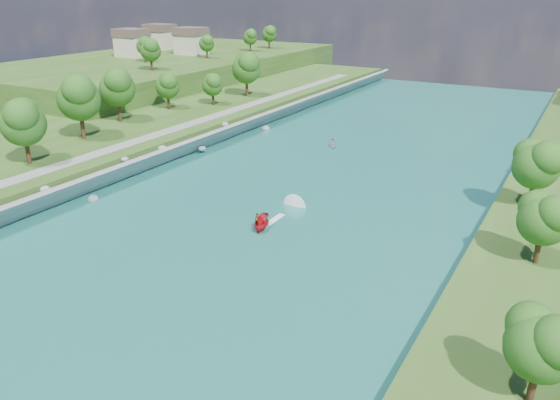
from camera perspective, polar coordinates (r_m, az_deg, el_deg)
The scene contains 10 objects.
ground at distance 62.03m, azimuth -10.81°, elevation -7.05°, with size 260.00×260.00×0.00m, color #2D5119.
river_water at distance 76.64m, azimuth -1.20°, elevation -0.95°, with size 55.00×240.00×0.10m, color #1B6765.
berm_west at distance 109.29m, azimuth -24.39°, elevation 4.91°, with size 45.00×240.00×3.50m, color #2D5119.
ridge_west at distance 182.28m, azimuth -11.65°, elevation 13.13°, with size 60.00×120.00×9.00m, color #2D5119.
riprap_bank at distance 90.67m, azimuth -15.71°, elevation 2.99°, with size 5.12×236.00×4.27m.
riverside_path at distance 95.51m, azimuth -18.24°, elevation 4.72°, with size 3.00×200.00×0.10m, color gray.
ridge_houses at distance 189.11m, azimuth -12.30°, elevation 16.06°, with size 29.50×29.50×8.40m.
trees_ridge at distance 176.18m, azimuth -7.70°, elevation 16.01°, with size 21.98×67.75×9.51m.
motorboat at distance 71.20m, azimuth -1.35°, elevation -2.07°, with size 3.60×19.07×2.17m.
raft at distance 107.16m, azimuth 5.51°, elevation 5.73°, with size 3.37×3.59×1.68m.
Camera 1 is at (36.67, -40.73, 29.05)m, focal length 35.00 mm.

